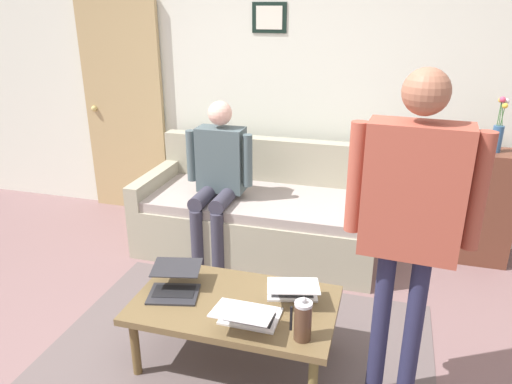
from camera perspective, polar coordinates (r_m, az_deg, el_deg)
ground_plane at (r=2.94m, az=-5.96°, el=-20.76°), size 7.68×7.68×0.00m
area_rug at (r=2.96m, az=-3.07°, el=-20.25°), size 2.27×1.96×0.01m
back_wall at (r=4.35m, az=4.30°, el=13.02°), size 7.04×0.11×2.70m
interior_door at (r=4.92m, az=-15.29°, el=9.44°), size 0.82×0.09×2.05m
couch at (r=4.11m, az=0.41°, el=-2.63°), size 1.96×0.92×0.88m
coffee_table at (r=2.82m, az=-2.53°, el=-13.53°), size 1.14×0.67×0.40m
laptop_left at (r=2.61m, az=-0.93°, el=-14.29°), size 0.31×0.36×0.14m
laptop_center at (r=2.90m, az=-9.59°, el=-10.73°), size 0.35×0.38×0.13m
laptop_right at (r=2.83m, az=4.32°, el=-11.38°), size 0.36×0.39×0.13m
french_press at (r=2.48m, az=5.55°, el=-14.87°), size 0.11×0.09×0.24m
side_shelf at (r=4.27m, az=25.38°, el=-1.61°), size 0.42×0.32×0.92m
flower_vase at (r=4.09m, az=26.73°, el=6.42°), size 0.08×0.09×0.42m
person_standing at (r=2.29m, az=17.92°, el=-1.77°), size 0.60×0.23×1.73m
person_seated at (r=3.83m, az=-4.52°, el=2.33°), size 0.55×0.51×1.28m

